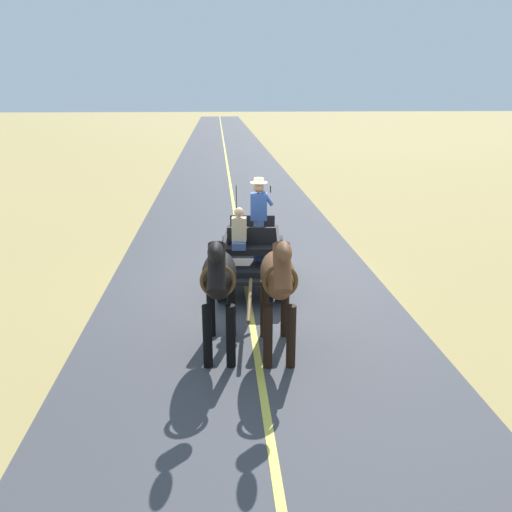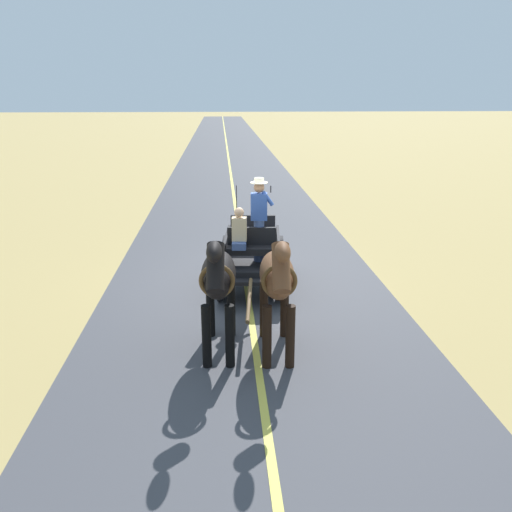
% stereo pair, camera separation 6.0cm
% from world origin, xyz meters
% --- Properties ---
extents(ground_plane, '(200.00, 200.00, 0.00)m').
position_xyz_m(ground_plane, '(0.00, 0.00, 0.00)').
color(ground_plane, tan).
extents(road_surface, '(6.22, 160.00, 0.01)m').
position_xyz_m(road_surface, '(0.00, 0.00, 0.00)').
color(road_surface, '#424247').
rests_on(road_surface, ground).
extents(road_centre_stripe, '(0.12, 160.00, 0.00)m').
position_xyz_m(road_centre_stripe, '(0.00, 0.00, 0.01)').
color(road_centre_stripe, '#DBCC4C').
rests_on(road_centre_stripe, road_surface).
extents(horse_drawn_carriage, '(1.61, 4.52, 2.50)m').
position_xyz_m(horse_drawn_carriage, '(-0.13, 0.28, 0.82)').
color(horse_drawn_carriage, black).
rests_on(horse_drawn_carriage, ground).
extents(horse_near_side, '(0.62, 2.13, 2.21)m').
position_xyz_m(horse_near_side, '(-0.34, 3.34, 1.32)').
color(horse_near_side, brown).
rests_on(horse_near_side, ground).
extents(horse_off_side, '(0.62, 2.13, 2.21)m').
position_xyz_m(horse_off_side, '(0.60, 3.26, 1.32)').
color(horse_off_side, black).
rests_on(horse_off_side, ground).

